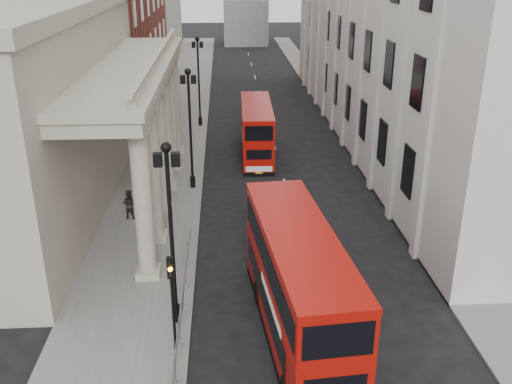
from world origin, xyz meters
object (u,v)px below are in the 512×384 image
at_px(traffic_light, 172,287).
at_px(pedestrian_c, 158,193).
at_px(lamp_post_mid, 190,121).
at_px(lamp_post_south, 171,224).
at_px(bus_far, 257,129).
at_px(lamp_post_north, 199,75).
at_px(pedestrian_b, 129,204).
at_px(pedestrian_a, 152,190).
at_px(bus_near, 298,283).

distance_m(traffic_light, pedestrian_c, 15.05).
bearing_deg(pedestrian_c, lamp_post_mid, 84.92).
relative_size(lamp_post_south, bus_far, 0.84).
relative_size(lamp_post_north, bus_far, 0.84).
distance_m(pedestrian_b, pedestrian_c, 2.30).
bearing_deg(lamp_post_north, traffic_light, -89.83).
bearing_deg(pedestrian_a, bus_near, -48.09).
bearing_deg(lamp_post_south, bus_near, -11.97).
bearing_deg(lamp_post_mid, pedestrian_b, -126.73).
bearing_deg(pedestrian_c, pedestrian_b, -106.50).
height_order(lamp_post_mid, bus_near, lamp_post_mid).
relative_size(lamp_post_mid, traffic_light, 1.93).
relative_size(lamp_post_mid, pedestrian_b, 4.55).
bearing_deg(bus_far, pedestrian_b, -124.56).
xyz_separation_m(bus_near, pedestrian_c, (-7.32, 13.84, -1.53)).
relative_size(traffic_light, bus_near, 0.37).
bearing_deg(bus_far, pedestrian_a, -127.14).
bearing_deg(bus_near, lamp_post_north, 93.42).
xyz_separation_m(traffic_light, pedestrian_a, (-2.63, 15.61, -2.18)).
height_order(pedestrian_a, pedestrian_c, pedestrian_c).
bearing_deg(pedestrian_a, pedestrian_c, -48.66).
height_order(lamp_post_mid, pedestrian_b, lamp_post_mid).
relative_size(lamp_post_south, lamp_post_mid, 1.00).
height_order(lamp_post_north, bus_near, lamp_post_north).
distance_m(traffic_light, pedestrian_b, 13.78).
xyz_separation_m(lamp_post_mid, bus_near, (5.24, -17.11, -2.34)).
bearing_deg(lamp_post_mid, bus_near, -72.98).
relative_size(bus_far, pedestrian_b, 5.42).
bearing_deg(lamp_post_south, pedestrian_c, 99.30).
bearing_deg(pedestrian_b, bus_near, 140.13).
bearing_deg(lamp_post_south, lamp_post_mid, 90.00).
xyz_separation_m(lamp_post_mid, pedestrian_c, (-2.08, -3.27, -3.87)).
xyz_separation_m(lamp_post_north, traffic_light, (0.10, -34.02, -1.80)).
distance_m(bus_near, pedestrian_a, 16.70).
bearing_deg(pedestrian_c, bus_far, 83.12).
height_order(lamp_post_mid, lamp_post_north, same).
relative_size(lamp_post_mid, bus_far, 0.84).
xyz_separation_m(lamp_post_north, pedestrian_b, (-3.68, -20.93, -3.88)).
relative_size(traffic_light, bus_far, 0.43).
height_order(lamp_post_north, pedestrian_b, lamp_post_north).
bearing_deg(lamp_post_south, pedestrian_b, 108.37).
distance_m(lamp_post_south, traffic_light, 2.71).
xyz_separation_m(lamp_post_north, bus_far, (4.90, -9.03, -2.69)).
relative_size(lamp_post_mid, pedestrian_a, 5.14).
bearing_deg(lamp_post_south, traffic_light, -87.16).
height_order(bus_near, pedestrian_a, bus_near).
bearing_deg(pedestrian_c, lamp_post_south, -53.29).
xyz_separation_m(lamp_post_mid, pedestrian_b, (-3.68, -4.93, -3.88)).
bearing_deg(pedestrian_c, pedestrian_a, 144.69).
xyz_separation_m(lamp_post_south, bus_near, (5.24, -1.11, -2.34)).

